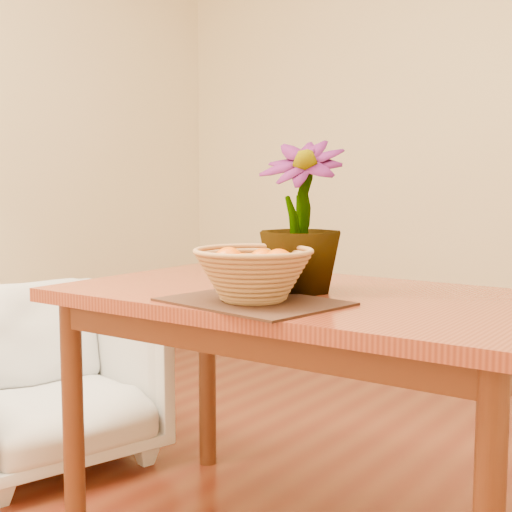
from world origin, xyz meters
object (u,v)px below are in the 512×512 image
Objects in this scene: table at (306,323)px; wicker_basket at (253,276)px; armchair at (46,368)px; potted_plant at (301,216)px.

wicker_basket is at bearing -94.22° from table.
table is 1.17m from armchair.
table is 0.28m from wicker_basket.
table is at bearing 85.78° from wicker_basket.
wicker_basket is 1.22m from armchair.
potted_plant is at bearing -148.94° from table.
potted_plant reaches higher than table.
potted_plant is 1.26m from armchair.
table is 3.29× the size of potted_plant.
armchair is (-1.11, -0.00, -0.60)m from potted_plant.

